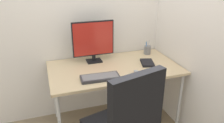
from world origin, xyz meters
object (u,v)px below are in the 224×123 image
at_px(monitor, 93,40).
at_px(keyboard, 100,77).
at_px(pen_holder, 147,50).
at_px(notebook, 147,63).
at_px(mouse, 137,72).

height_order(monitor, keyboard, monitor).
relative_size(monitor, keyboard, 1.21).
relative_size(monitor, pen_holder, 2.65).
bearing_deg(notebook, mouse, -120.78).
relative_size(mouse, pen_holder, 0.59).
bearing_deg(pen_holder, keyboard, -147.77).
xyz_separation_m(pen_holder, notebook, (-0.14, -0.29, -0.04)).
relative_size(keyboard, notebook, 1.94).
bearing_deg(notebook, monitor, 169.96).
bearing_deg(mouse, notebook, 30.12).
distance_m(mouse, pen_holder, 0.61).
distance_m(monitor, keyboard, 0.52).
xyz_separation_m(monitor, mouse, (0.34, -0.47, -0.24)).
bearing_deg(mouse, monitor, 112.05).
xyz_separation_m(monitor, pen_holder, (0.70, 0.02, -0.20)).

